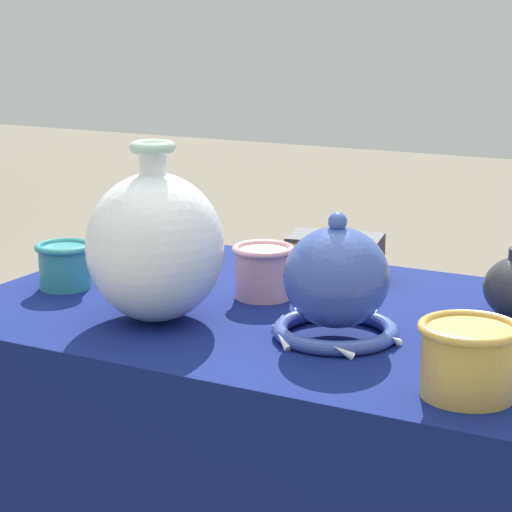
# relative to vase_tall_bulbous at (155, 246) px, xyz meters

# --- Properties ---
(display_table) EXTENTS (0.99, 0.68, 0.76)m
(display_table) POSITION_rel_vase_tall_bulbous_xyz_m (0.14, 0.13, -0.21)
(display_table) COLOR brown
(display_table) RESTS_ON ground_plane
(vase_tall_bulbous) EXTENTS (0.21, 0.21, 0.28)m
(vase_tall_bulbous) POSITION_rel_vase_tall_bulbous_xyz_m (0.00, 0.00, 0.00)
(vase_tall_bulbous) COLOR white
(vase_tall_bulbous) RESTS_ON display_table
(vase_dome_bell) EXTENTS (0.20, 0.19, 0.19)m
(vase_dome_bell) POSITION_rel_vase_tall_bulbous_xyz_m (0.28, 0.05, -0.04)
(vase_dome_bell) COLOR #3851A8
(vase_dome_bell) RESTS_ON display_table
(mosaic_tile_box) EXTENTS (0.18, 0.13, 0.08)m
(mosaic_tile_box) POSITION_rel_vase_tall_bulbous_xyz_m (0.15, 0.34, -0.08)
(mosaic_tile_box) COLOR #232328
(mosaic_tile_box) RESTS_ON display_table
(pot_squat_terracotta) EXTENTS (0.12, 0.12, 0.07)m
(pot_squat_terracotta) POSITION_rel_vase_tall_bulbous_xyz_m (-0.19, 0.32, -0.08)
(pot_squat_terracotta) COLOR #BC6642
(pot_squat_terracotta) RESTS_ON display_table
(cup_wide_teal) EXTENTS (0.10, 0.10, 0.08)m
(cup_wide_teal) POSITION_rel_vase_tall_bulbous_xyz_m (-0.24, 0.08, -0.07)
(cup_wide_teal) COLOR teal
(cup_wide_teal) RESTS_ON display_table
(cup_wide_ochre) EXTENTS (0.13, 0.13, 0.09)m
(cup_wide_ochre) POSITION_rel_vase_tall_bulbous_xyz_m (0.52, -0.08, -0.07)
(cup_wide_ochre) COLOR gold
(cup_wide_ochre) RESTS_ON display_table
(cup_wide_rose) EXTENTS (0.11, 0.11, 0.09)m
(cup_wide_rose) POSITION_rel_vase_tall_bulbous_xyz_m (0.09, 0.19, -0.07)
(cup_wide_rose) COLOR #D19399
(cup_wide_rose) RESTS_ON display_table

